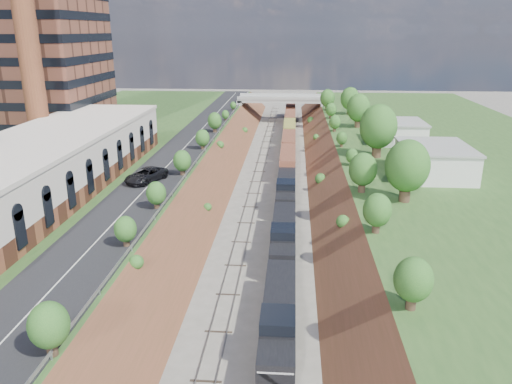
% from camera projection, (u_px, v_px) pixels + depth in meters
% --- Properties ---
extents(platform_left, '(44.00, 180.00, 5.00)m').
position_uv_depth(platform_left, '(75.00, 169.00, 83.55)').
color(platform_left, '#2E5221').
rests_on(platform_left, ground).
extents(platform_right, '(44.00, 180.00, 5.00)m').
position_uv_depth(platform_right, '(479.00, 177.00, 78.85)').
color(platform_right, '#2E5221').
rests_on(platform_right, ground).
extents(embankment_left, '(10.00, 180.00, 10.00)m').
position_uv_depth(embankment_left, '(205.00, 186.00, 82.76)').
color(embankment_left, brown).
rests_on(embankment_left, ground).
extents(embankment_right, '(10.00, 180.00, 10.00)m').
position_uv_depth(embankment_right, '(338.00, 189.00, 81.19)').
color(embankment_right, brown).
rests_on(embankment_right, ground).
extents(rail_left_track, '(1.58, 180.00, 0.18)m').
position_uv_depth(rail_left_track, '(255.00, 187.00, 82.13)').
color(rail_left_track, gray).
rests_on(rail_left_track, ground).
extents(rail_right_track, '(1.58, 180.00, 0.18)m').
position_uv_depth(rail_right_track, '(287.00, 188.00, 81.76)').
color(rail_right_track, gray).
rests_on(rail_right_track, ground).
extents(road, '(8.00, 180.00, 0.10)m').
position_uv_depth(road, '(177.00, 156.00, 81.51)').
color(road, black).
rests_on(road, platform_left).
extents(guardrail, '(0.10, 171.00, 0.70)m').
position_uv_depth(guardrail, '(201.00, 154.00, 80.88)').
color(guardrail, '#99999E').
rests_on(guardrail, platform_left).
extents(commercial_building, '(14.30, 62.30, 7.00)m').
position_uv_depth(commercial_building, '(33.00, 170.00, 60.48)').
color(commercial_building, brown).
rests_on(commercial_building, platform_left).
extents(smokestack, '(3.20, 3.20, 40.00)m').
position_uv_depth(smokestack, '(26.00, 28.00, 72.98)').
color(smokestack, brown).
rests_on(smokestack, platform_left).
extents(overpass, '(24.50, 8.30, 7.40)m').
position_uv_depth(overpass, '(281.00, 104.00, 139.22)').
color(overpass, gray).
rests_on(overpass, ground).
extents(white_building_near, '(9.00, 12.00, 4.00)m').
position_uv_depth(white_building_near, '(434.00, 161.00, 70.55)').
color(white_building_near, silver).
rests_on(white_building_near, platform_right).
extents(white_building_far, '(8.00, 10.00, 3.60)m').
position_uv_depth(white_building_far, '(400.00, 132.00, 91.50)').
color(white_building_far, silver).
rests_on(white_building_far, platform_right).
extents(tree_right_large, '(5.25, 5.25, 7.61)m').
position_uv_depth(tree_right_large, '(407.00, 166.00, 58.89)').
color(tree_right_large, '#473323').
rests_on(tree_right_large, platform_right).
extents(tree_left_crest, '(2.45, 2.45, 3.55)m').
position_uv_depth(tree_left_crest, '(113.00, 247.00, 42.72)').
color(tree_left_crest, '#473323').
rests_on(tree_left_crest, platform_left).
extents(freight_train, '(2.70, 124.14, 4.55)m').
position_uv_depth(freight_train, '(288.00, 153.00, 94.93)').
color(freight_train, black).
rests_on(freight_train, ground).
extents(suv, '(5.42, 7.31, 1.84)m').
position_uv_depth(suv, '(146.00, 175.00, 67.44)').
color(suv, black).
rests_on(suv, road).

